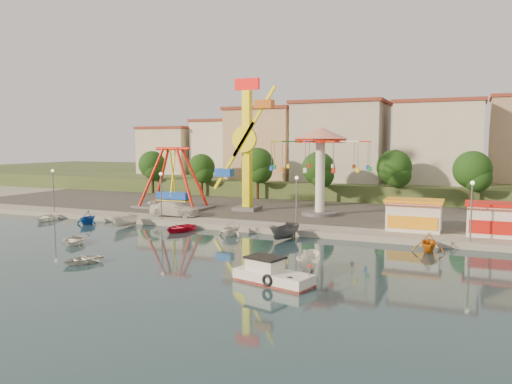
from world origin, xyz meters
The scene contains 36 objects.
ground centered at (0.00, 0.00, 0.00)m, with size 200.00×200.00×0.00m, color #122733.
quay_deck centered at (0.00, 62.00, 0.30)m, with size 200.00×100.00×0.60m, color #9E998E.
asphalt_pad centered at (0.00, 30.00, 0.60)m, with size 90.00×28.00×0.01m, color #4C4944.
hill_terrace centered at (0.00, 67.00, 1.50)m, with size 200.00×60.00×3.00m, color #384C26.
pirate_ship_ride centered at (-12.05, 21.76, 4.39)m, with size 10.00×5.00×8.00m.
kamikaze_tower centered at (-1.78, 23.09, 8.53)m, with size 5.85×3.10×16.50m.
wave_swinger centered at (7.50, 23.09, 8.20)m, with size 11.60×11.60×10.40m.
booth_left centered at (18.89, 16.49, 2.16)m, with size 5.40×3.78×3.08m.
booth_mid centered at (26.15, 16.49, 2.16)m, with size 5.40×3.78×3.08m.
lamp_post_0 centered at (-24.00, 13.00, 3.10)m, with size 0.14×0.14×5.00m, color #59595E.
lamp_post_1 centered at (-8.00, 13.00, 3.10)m, with size 0.14×0.14×5.00m, color #59595E.
lamp_post_2 centered at (8.00, 13.00, 3.10)m, with size 0.14×0.14×5.00m, color #59595E.
lamp_post_3 centered at (24.00, 13.00, 3.10)m, with size 0.14×0.14×5.00m, color #59595E.
tree_0 centered at (-26.00, 36.98, 5.47)m, with size 4.60×4.60×7.19m.
tree_1 centered at (-16.00, 36.24, 5.20)m, with size 4.35×4.35×6.80m.
tree_2 centered at (-6.00, 35.81, 5.92)m, with size 5.02×5.02×7.85m.
tree_3 centered at (4.00, 34.36, 5.55)m, with size 4.68×4.68×7.32m.
tree_4 centered at (14.00, 37.35, 5.75)m, with size 4.86×4.86×7.60m.
tree_5 centered at (24.00, 35.54, 5.71)m, with size 4.83×4.83×7.54m.
building_0 centered at (-33.37, 46.06, 8.93)m, with size 9.26×9.53×11.87m, color beige.
building_1 centered at (-21.33, 51.38, 7.32)m, with size 12.33×9.01×8.63m, color silver.
building_2 centered at (-8.19, 51.96, 8.62)m, with size 11.95×9.28×11.23m, color tan.
building_3 centered at (5.60, 48.80, 7.60)m, with size 12.59×10.50×9.20m, color beige.
building_4 centered at (19.07, 52.20, 7.62)m, with size 10.75×9.23×9.24m, color beige.
cabin_motorboat centered at (12.15, -4.19, 0.50)m, with size 5.66×3.34×1.87m.
rowboat_a centered at (-8.93, 0.52, 0.37)m, with size 2.56×3.59×0.74m, color white.
rowboat_b centered at (-3.06, -4.90, 0.32)m, with size 2.18×3.05×0.63m, color silver.
skiff centered at (13.56, -0.62, 0.73)m, with size 1.42×3.78×1.46m, color white.
van centered at (-7.87, 15.54, 1.46)m, with size 2.42×5.95×1.73m, color silver.
moored_boat_0 centered at (-22.00, 9.80, 0.40)m, with size 2.74×3.84×0.80m, color white.
moored_boat_1 centered at (-15.79, 9.80, 0.76)m, with size 2.47×2.87×1.51m, color #134DAE.
moored_boat_2 centered at (-10.48, 9.80, 0.70)m, with size 1.36×3.61×1.39m, color beige.
moored_boat_3 centered at (-3.65, 9.80, 0.40)m, with size 2.79×3.90×0.81m, color #B40E29.
moored_boat_4 centered at (2.30, 9.80, 0.79)m, with size 2.59×3.00×1.58m, color silver.
moored_boat_5 centered at (7.93, 9.80, 0.81)m, with size 1.57×4.17×1.61m, color #545458.
moored_boat_7 centered at (20.81, 9.80, 0.82)m, with size 2.70×3.13×1.65m, color orange.
Camera 1 is at (23.84, -33.81, 9.13)m, focal length 35.00 mm.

